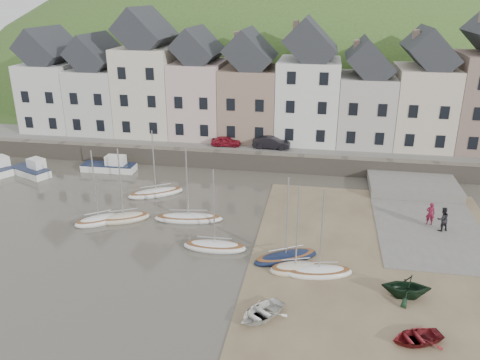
% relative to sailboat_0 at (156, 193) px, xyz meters
% --- Properties ---
extents(ground, '(160.00, 160.00, 0.00)m').
position_rel_sailboat_0_xyz_m(ground, '(8.22, -8.53, -0.26)').
color(ground, '#4C463C').
rests_on(ground, ground).
extents(quay_land, '(90.00, 30.00, 1.50)m').
position_rel_sailboat_0_xyz_m(quay_land, '(8.22, 23.47, 0.49)').
color(quay_land, '#375923').
rests_on(quay_land, ground).
extents(quay_street, '(70.00, 7.00, 0.10)m').
position_rel_sailboat_0_xyz_m(quay_street, '(8.22, 11.97, 1.29)').
color(quay_street, slate).
rests_on(quay_street, quay_land).
extents(seawall, '(70.00, 1.20, 1.80)m').
position_rel_sailboat_0_xyz_m(seawall, '(8.22, 8.47, 0.64)').
color(seawall, slate).
rests_on(seawall, ground).
extents(beach, '(18.00, 26.00, 0.06)m').
position_rel_sailboat_0_xyz_m(beach, '(19.22, -8.53, -0.23)').
color(beach, brown).
rests_on(beach, ground).
extents(slipway, '(8.00, 18.00, 0.12)m').
position_rel_sailboat_0_xyz_m(slipway, '(23.22, -0.53, -0.20)').
color(slipway, slate).
rests_on(slipway, ground).
extents(hillside, '(134.40, 84.00, 84.00)m').
position_rel_sailboat_0_xyz_m(hillside, '(3.22, 51.47, -18.25)').
color(hillside, '#375923').
rests_on(hillside, ground).
extents(townhouse_terrace, '(61.05, 8.00, 13.93)m').
position_rel_sailboat_0_xyz_m(townhouse_terrace, '(9.98, 15.47, 7.06)').
color(townhouse_terrace, silver).
rests_on(townhouse_terrace, quay_land).
extents(sailboat_0, '(5.13, 3.97, 6.32)m').
position_rel_sailboat_0_xyz_m(sailboat_0, '(0.00, 0.00, 0.00)').
color(sailboat_0, white).
rests_on(sailboat_0, ground).
extents(sailboat_1, '(3.93, 3.52, 6.32)m').
position_rel_sailboat_0_xyz_m(sailboat_1, '(-2.60, -6.28, 0.01)').
color(sailboat_1, white).
rests_on(sailboat_1, ground).
extents(sailboat_2, '(4.39, 3.23, 6.32)m').
position_rel_sailboat_0_xyz_m(sailboat_2, '(-0.79, -5.52, 0.00)').
color(sailboat_2, beige).
rests_on(sailboat_2, ground).
extents(sailboat_3, '(4.64, 1.65, 6.32)m').
position_rel_sailboat_0_xyz_m(sailboat_3, '(7.49, -8.86, 0.00)').
color(sailboat_3, white).
rests_on(sailboat_3, ground).
extents(sailboat_4, '(5.72, 2.30, 6.32)m').
position_rel_sailboat_0_xyz_m(sailboat_4, '(4.37, -4.64, -0.00)').
color(sailboat_4, white).
rests_on(sailboat_4, ground).
extents(sailboat_5, '(4.83, 3.64, 6.32)m').
position_rel_sailboat_0_xyz_m(sailboat_5, '(12.64, -9.51, 0.00)').
color(sailboat_5, '#121D3B').
rests_on(sailboat_5, ground).
extents(sailboat_6, '(4.62, 2.39, 6.32)m').
position_rel_sailboat_0_xyz_m(sailboat_6, '(14.94, -11.02, 0.00)').
color(sailboat_6, white).
rests_on(sailboat_6, ground).
extents(sailboat_7, '(3.77, 2.55, 6.32)m').
position_rel_sailboat_0_xyz_m(sailboat_7, '(13.40, -10.85, 0.01)').
color(sailboat_7, beige).
rests_on(sailboat_7, ground).
extents(motorboat_0, '(4.90, 3.44, 1.70)m').
position_rel_sailboat_0_xyz_m(motorboat_0, '(-14.08, 2.88, 0.32)').
color(motorboat_0, white).
rests_on(motorboat_0, ground).
extents(motorboat_2, '(5.56, 1.86, 1.70)m').
position_rel_sailboat_0_xyz_m(motorboat_2, '(-6.74, 5.38, 0.32)').
color(motorboat_2, white).
rests_on(motorboat_2, ground).
extents(rowboat_white, '(3.64, 3.82, 0.64)m').
position_rel_sailboat_0_xyz_m(rowboat_white, '(11.81, -16.15, 0.12)').
color(rowboat_white, white).
rests_on(rowboat_white, beach).
extents(rowboat_green, '(2.97, 2.58, 1.53)m').
position_rel_sailboat_0_xyz_m(rowboat_green, '(20.13, -12.69, 0.56)').
color(rowboat_green, black).
rests_on(rowboat_green, beach).
extents(rowboat_red, '(3.36, 2.93, 0.58)m').
position_rel_sailboat_0_xyz_m(rowboat_red, '(20.13, -16.79, 0.09)').
color(rowboat_red, maroon).
rests_on(rowboat_red, beach).
extents(person_red, '(0.71, 0.50, 1.84)m').
position_rel_sailboat_0_xyz_m(person_red, '(23.36, -2.17, 0.78)').
color(person_red, maroon).
rests_on(person_red, slipway).
extents(person_dark, '(1.15, 1.05, 1.93)m').
position_rel_sailboat_0_xyz_m(person_dark, '(24.08, -3.14, 0.82)').
color(person_dark, black).
rests_on(person_dark, slipway).
extents(car_left, '(3.27, 1.49, 1.09)m').
position_rel_sailboat_0_xyz_m(car_left, '(4.31, 10.97, 1.88)').
color(car_left, maroon).
rests_on(car_left, quay_street).
extents(car_right, '(4.04, 1.52, 1.32)m').
position_rel_sailboat_0_xyz_m(car_right, '(9.28, 10.97, 2.00)').
color(car_right, black).
rests_on(car_right, quay_street).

